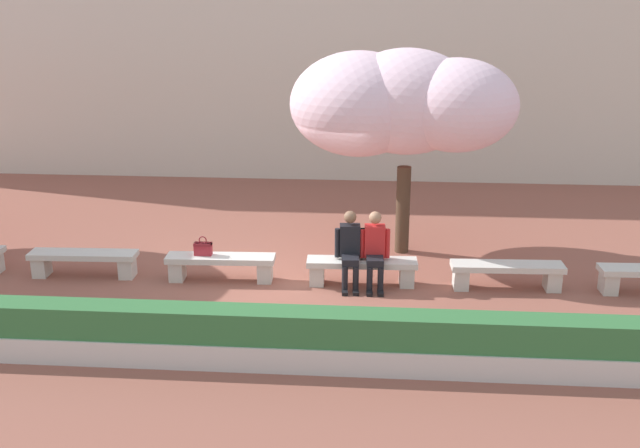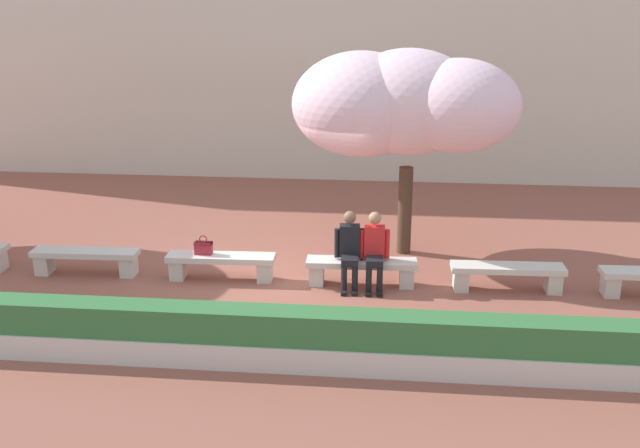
% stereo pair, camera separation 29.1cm
% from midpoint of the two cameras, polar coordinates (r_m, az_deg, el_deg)
% --- Properties ---
extents(ground_plane, '(100.00, 100.00, 0.00)m').
position_cam_midpoint_polar(ground_plane, '(12.88, -2.87, -4.46)').
color(ground_plane, '#8E5142').
extents(building_facade, '(28.00, 4.00, 8.24)m').
position_cam_midpoint_polar(building_facade, '(21.12, 0.24, 15.65)').
color(building_facade, beige).
rests_on(building_facade, ground).
extents(stone_bench_near_west, '(1.87, 0.49, 0.45)m').
position_cam_midpoint_polar(stone_bench_near_west, '(13.71, -18.15, -2.61)').
color(stone_bench_near_west, beige).
rests_on(stone_bench_near_west, ground).
extents(stone_bench_center, '(1.87, 0.49, 0.45)m').
position_cam_midpoint_polar(stone_bench_center, '(12.98, -8.21, -3.02)').
color(stone_bench_center, beige).
rests_on(stone_bench_center, ground).
extents(stone_bench_near_east, '(1.87, 0.49, 0.45)m').
position_cam_midpoint_polar(stone_bench_near_east, '(12.68, 2.55, -3.35)').
color(stone_bench_near_east, beige).
rests_on(stone_bench_near_east, ground).
extents(stone_bench_east_end, '(1.87, 0.49, 0.45)m').
position_cam_midpoint_polar(stone_bench_east_end, '(12.84, 13.43, -3.57)').
color(stone_bench_east_end, beige).
rests_on(stone_bench_east_end, ground).
extents(person_seated_left, '(0.51, 0.70, 1.29)m').
position_cam_midpoint_polar(person_seated_left, '(12.50, 1.63, -1.73)').
color(person_seated_left, black).
rests_on(person_seated_left, ground).
extents(person_seated_right, '(0.51, 0.70, 1.29)m').
position_cam_midpoint_polar(person_seated_right, '(12.49, 3.54, -1.77)').
color(person_seated_right, black).
rests_on(person_seated_right, ground).
extents(handbag, '(0.30, 0.15, 0.34)m').
position_cam_midpoint_polar(handbag, '(12.97, -9.54, -1.81)').
color(handbag, '#A3232D').
rests_on(handbag, stone_bench_center).
extents(cherry_tree_main, '(4.08, 2.85, 3.82)m').
position_cam_midpoint_polar(cherry_tree_main, '(13.71, 5.40, 9.12)').
color(cherry_tree_main, '#473323').
rests_on(cherry_tree_main, ground).
extents(planter_hedge_foreground, '(18.64, 0.50, 0.80)m').
position_cam_midpoint_polar(planter_hedge_foreground, '(10.07, -5.06, -8.69)').
color(planter_hedge_foreground, beige).
rests_on(planter_hedge_foreground, ground).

